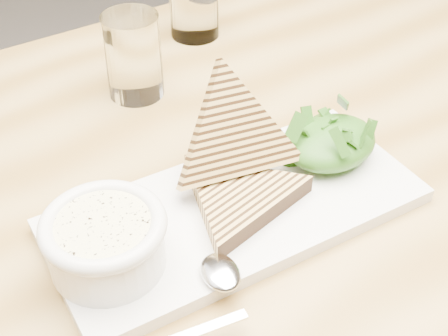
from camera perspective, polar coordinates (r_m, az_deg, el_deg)
table_top at (r=0.74m, az=5.22°, el=0.81°), size 1.26×0.89×0.04m
table_leg_br at (r=1.48m, az=11.23°, el=4.61°), size 0.06×0.06×0.71m
platter at (r=0.63m, az=1.12°, el=-3.86°), size 0.39×0.22×0.02m
soup_bowl at (r=0.57m, az=-10.68°, el=-7.11°), size 0.10×0.10×0.04m
soup at (r=0.55m, az=-11.00°, el=-5.29°), size 0.09×0.09×0.01m
bowl_rim at (r=0.55m, az=-11.03°, el=-5.14°), size 0.11×0.11×0.01m
sandwich_flat at (r=0.62m, az=1.33°, el=-2.71°), size 0.18×0.18×0.02m
sandwich_lean at (r=0.63m, az=0.95°, el=2.93°), size 0.19×0.19×0.18m
salad_base at (r=0.68m, az=9.77°, el=2.31°), size 0.11×0.08×0.04m
arugula_pile at (r=0.68m, az=9.83°, el=2.75°), size 0.11×0.10×0.05m
spoon_bowl at (r=0.56m, az=-0.33°, el=-9.51°), size 0.04×0.05×0.01m
glass_near at (r=0.80m, az=-8.30°, el=10.09°), size 0.07×0.07×0.11m
glass_far at (r=0.93m, az=-2.75°, el=15.12°), size 0.07×0.07×0.11m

